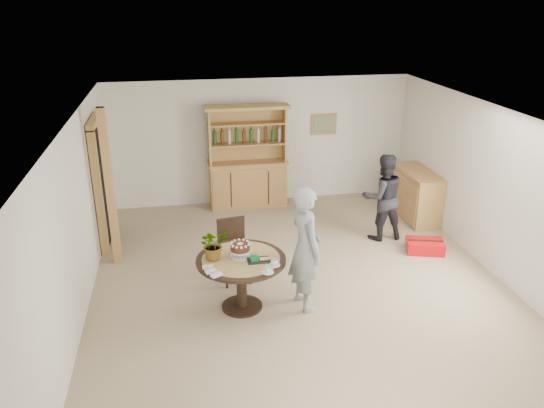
{
  "coord_description": "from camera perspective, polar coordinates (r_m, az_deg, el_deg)",
  "views": [
    {
      "loc": [
        -1.65,
        -6.68,
        4.03
      ],
      "look_at": [
        -0.29,
        0.63,
        1.05
      ],
      "focal_mm": 35.0,
      "sensor_mm": 36.0,
      "label": 1
    }
  ],
  "objects": [
    {
      "name": "coffee_cup_b",
      "position": [
        6.69,
        -0.47,
        -7.12
      ],
      "size": [
        0.15,
        0.15,
        0.08
      ],
      "color": "silver",
      "rests_on": "dining_table"
    },
    {
      "name": "ground",
      "position": [
        7.98,
        2.92,
        -8.55
      ],
      "size": [
        7.0,
        7.0,
        0.0
      ],
      "primitive_type": "plane",
      "color": "tan",
      "rests_on": "ground"
    },
    {
      "name": "red_suitcase",
      "position": [
        9.21,
        16.12,
        -4.37
      ],
      "size": [
        0.69,
        0.55,
        0.21
      ],
      "rotation": [
        0.0,
        0.0,
        -0.28
      ],
      "color": "red",
      "rests_on": "ground"
    },
    {
      "name": "teen_boy",
      "position": [
        7.06,
        3.6,
        -4.79
      ],
      "size": [
        0.53,
        0.7,
        1.75
      ],
      "primitive_type": "imported",
      "rotation": [
        0.0,
        0.0,
        1.76
      ],
      "color": "gray",
      "rests_on": "ground"
    },
    {
      "name": "doorway",
      "position": [
        9.25,
        -17.94,
        2.32
      ],
      "size": [
        0.13,
        1.1,
        2.18
      ],
      "color": "black",
      "rests_on": "ground"
    },
    {
      "name": "dining_chair",
      "position": [
        7.9,
        -4.19,
        -4.51
      ],
      "size": [
        0.48,
        0.48,
        0.95
      ],
      "rotation": [
        0.0,
        0.0,
        0.16
      ],
      "color": "black",
      "rests_on": "ground"
    },
    {
      "name": "birthday_cake",
      "position": [
        7.05,
        -3.44,
        -4.74
      ],
      "size": [
        0.3,
        0.3,
        0.2
      ],
      "color": "white",
      "rests_on": "dining_table"
    },
    {
      "name": "coffee_cup_a",
      "position": [
        6.85,
        0.27,
        -6.32
      ],
      "size": [
        0.15,
        0.15,
        0.09
      ],
      "color": "silver",
      "rests_on": "dining_table"
    },
    {
      "name": "flower_vase",
      "position": [
        6.98,
        -6.31,
        -4.32
      ],
      "size": [
        0.47,
        0.44,
        0.42
      ],
      "primitive_type": "imported",
      "rotation": [
        0.0,
        0.0,
        0.35
      ],
      "color": "#3F7233",
      "rests_on": "dining_table"
    },
    {
      "name": "room_shell",
      "position": [
        7.26,
        3.19,
        3.41
      ],
      "size": [
        6.04,
        7.04,
        2.52
      ],
      "color": "white",
      "rests_on": "ground"
    },
    {
      "name": "adult_person",
      "position": [
        9.27,
        11.82,
        0.73
      ],
      "size": [
        0.76,
        0.6,
        1.53
      ],
      "primitive_type": "imported",
      "rotation": [
        0.0,
        0.0,
        3.16
      ],
      "color": "black",
      "rests_on": "ground"
    },
    {
      "name": "dining_table",
      "position": [
        7.14,
        -3.33,
        -6.92
      ],
      "size": [
        1.2,
        1.2,
        0.76
      ],
      "color": "black",
      "rests_on": "ground"
    },
    {
      "name": "hutch",
      "position": [
        10.56,
        -2.62,
        3.36
      ],
      "size": [
        1.62,
        0.54,
        2.04
      ],
      "color": "tan",
      "rests_on": "ground"
    },
    {
      "name": "sideboard",
      "position": [
        10.36,
        15.29,
        0.94
      ],
      "size": [
        0.54,
        1.26,
        0.94
      ],
      "color": "tan",
      "rests_on": "ground"
    },
    {
      "name": "napkins",
      "position": [
        6.75,
        -6.5,
        -7.18
      ],
      "size": [
        0.24,
        0.33,
        0.03
      ],
      "color": "white",
      "rests_on": "dining_table"
    },
    {
      "name": "gift_tray",
      "position": [
        6.97,
        -1.48,
        -5.95
      ],
      "size": [
        0.3,
        0.2,
        0.08
      ],
      "color": "black",
      "rests_on": "dining_table"
    },
    {
      "name": "pine_post",
      "position": [
        8.43,
        -17.06,
        1.56
      ],
      "size": [
        0.12,
        0.12,
        2.5
      ],
      "primitive_type": "cube",
      "color": "#B07F4A",
      "rests_on": "ground"
    }
  ]
}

